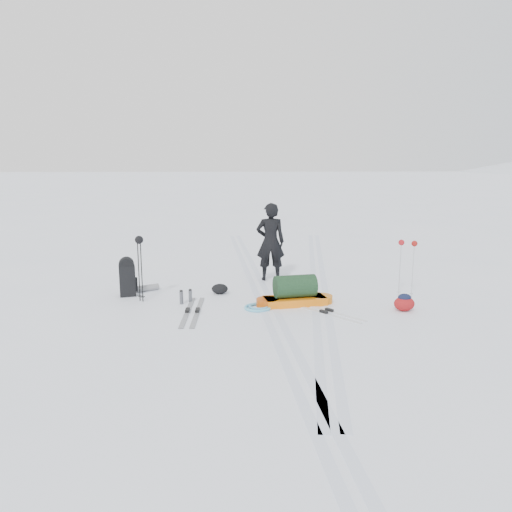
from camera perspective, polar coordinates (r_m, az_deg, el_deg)
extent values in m
plane|color=white|center=(10.16, 1.18, -5.45)|extent=(200.00, 200.00, 0.00)
cube|color=silver|center=(10.16, 0.50, -5.44)|extent=(1.40, 17.97, 0.01)
cube|color=silver|center=(10.17, 1.86, -5.42)|extent=(1.40, 17.97, 0.01)
cube|color=silver|center=(12.22, 6.59, -2.65)|extent=(2.09, 13.88, 0.01)
cube|color=silver|center=(12.26, 7.70, -2.63)|extent=(2.09, 13.88, 0.01)
imported|color=black|center=(11.90, 1.66, 1.62)|extent=(0.68, 0.45, 1.87)
cube|color=orange|center=(10.11, 4.45, -5.12)|extent=(1.30, 0.72, 0.15)
cylinder|color=#D16A0C|center=(10.28, 7.47, -4.90)|extent=(0.52, 0.52, 0.15)
cylinder|color=#C34B0B|center=(9.96, 1.34, -5.33)|extent=(0.52, 0.52, 0.15)
cylinder|color=black|center=(10.03, 4.48, -3.46)|extent=(0.89, 0.59, 0.45)
cube|color=black|center=(10.98, -14.49, -2.77)|extent=(0.38, 0.31, 0.66)
cylinder|color=black|center=(10.90, -14.58, -0.99)|extent=(0.37, 0.30, 0.32)
cube|color=black|center=(11.02, -13.59, -3.17)|extent=(0.11, 0.18, 0.28)
cylinder|color=slate|center=(11.33, -12.33, -3.59)|extent=(0.52, 0.37, 0.14)
cylinder|color=black|center=(10.47, -13.25, -1.68)|extent=(0.03, 0.03, 1.26)
cylinder|color=black|center=(10.41, -12.94, -1.74)|extent=(0.03, 0.03, 1.26)
torus|color=black|center=(10.60, -13.13, -4.49)|extent=(0.11, 0.11, 0.01)
torus|color=black|center=(10.54, -12.81, -4.57)|extent=(0.11, 0.11, 0.01)
sphere|color=black|center=(10.31, -13.22, 1.81)|extent=(0.17, 0.17, 0.17)
cylinder|color=silver|center=(10.98, 16.12, -1.54)|extent=(0.03, 0.03, 1.15)
cylinder|color=silver|center=(10.92, 17.48, -1.69)|extent=(0.03, 0.03, 1.15)
torus|color=#BABBC2|center=(11.10, 15.98, -3.99)|extent=(0.11, 0.11, 0.01)
torus|color=#A0A1A6|center=(11.04, 17.33, -4.14)|extent=(0.11, 0.11, 0.01)
sphere|color=maroon|center=(10.87, 16.28, 1.49)|extent=(0.12, 0.12, 0.12)
sphere|color=maroon|center=(10.81, 17.66, 1.36)|extent=(0.12, 0.12, 0.12)
cube|color=#979CA0|center=(9.66, -6.70, -6.35)|extent=(0.15, 1.91, 0.02)
cube|color=#999CA2|center=(9.69, -7.83, -6.34)|extent=(0.15, 1.91, 0.02)
cube|color=black|center=(9.65, -6.71, -6.16)|extent=(0.08, 0.19, 0.05)
cube|color=black|center=(9.67, -7.84, -6.14)|extent=(0.08, 0.19, 0.05)
cube|color=silver|center=(9.60, 7.75, -6.50)|extent=(1.17, 1.33, 0.02)
cube|color=silver|center=(9.73, 8.38, -6.29)|extent=(1.17, 1.33, 0.02)
cube|color=black|center=(9.59, 7.75, -6.33)|extent=(0.16, 0.17, 0.05)
cube|color=black|center=(9.72, 8.38, -6.11)|extent=(0.16, 0.17, 0.05)
torus|color=#5CBDDF|center=(9.81, 0.19, -5.90)|extent=(0.58, 0.58, 0.05)
torus|color=#58ADD6|center=(9.84, 0.33, -5.75)|extent=(0.45, 0.45, 0.05)
ellipsoid|color=maroon|center=(10.06, 16.58, -5.25)|extent=(0.50, 0.47, 0.29)
ellipsoid|color=black|center=(10.02, 16.62, -4.55)|extent=(0.32, 0.31, 0.14)
cylinder|color=#585A60|center=(10.20, -8.52, -4.75)|extent=(0.08, 0.08, 0.26)
cylinder|color=slate|center=(10.32, -7.51, -4.59)|extent=(0.08, 0.08, 0.24)
cylinder|color=black|center=(10.16, -8.55, -3.96)|extent=(0.07, 0.07, 0.03)
cylinder|color=black|center=(10.28, -7.53, -3.87)|extent=(0.07, 0.07, 0.03)
ellipsoid|color=black|center=(10.87, -4.16, -3.77)|extent=(0.41, 0.35, 0.22)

